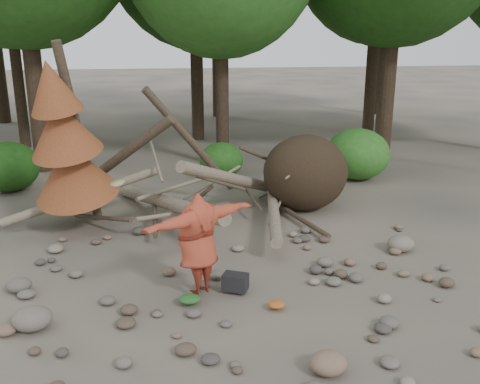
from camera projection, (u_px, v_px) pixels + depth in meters
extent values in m
plane|color=#514C44|center=(225.00, 291.00, 9.63)|extent=(120.00, 120.00, 0.00)
ellipsoid|color=#332619|center=(305.00, 173.00, 13.77)|extent=(2.20, 1.87, 1.98)
cylinder|color=gray|center=(166.00, 202.00, 12.84)|extent=(2.61, 5.11, 1.08)
cylinder|color=gray|center=(237.00, 180.00, 13.46)|extent=(3.18, 3.71, 1.90)
cylinder|color=brown|center=(115.00, 161.00, 13.28)|extent=(3.08, 1.91, 2.49)
cylinder|color=gray|center=(273.00, 208.00, 13.06)|extent=(1.13, 4.98, 0.43)
cylinder|color=brown|center=(191.00, 141.00, 13.61)|extent=(2.39, 1.03, 2.89)
cylinder|color=gray|center=(81.00, 196.00, 12.80)|extent=(3.71, 0.86, 1.20)
cylinder|color=#4C3F30|center=(102.00, 218.00, 12.52)|extent=(1.52, 1.70, 0.49)
cylinder|color=gray|center=(213.00, 182.00, 13.59)|extent=(1.57, 0.85, 0.69)
cylinder|color=#4C3F30|center=(271.00, 160.00, 14.17)|extent=(1.92, 1.25, 1.10)
cylinder|color=gray|center=(156.00, 159.00, 13.01)|extent=(0.37, 1.42, 0.85)
cylinder|color=#4C3F30|center=(300.00, 218.00, 12.92)|extent=(0.79, 2.54, 0.12)
cylinder|color=gray|center=(175.00, 214.00, 12.33)|extent=(1.78, 1.11, 0.29)
cylinder|color=#4C3F30|center=(79.00, 136.00, 12.19)|extent=(0.67, 1.13, 4.35)
cone|color=brown|center=(73.00, 169.00, 12.08)|extent=(2.06, 2.13, 1.86)
cone|color=brown|center=(62.00, 127.00, 11.58)|extent=(1.71, 1.78, 1.65)
cone|color=brown|center=(51.00, 86.00, 11.13)|extent=(1.23, 1.30, 1.41)
cylinder|color=#38281C|center=(29.00, 31.00, 16.65)|extent=(0.56, 0.56, 8.96)
cylinder|color=#38281C|center=(222.00, 60.00, 17.45)|extent=(0.44, 0.44, 7.14)
cylinder|color=#38281C|center=(392.00, 24.00, 18.50)|extent=(0.60, 0.60, 9.45)
cylinder|color=#38281C|center=(15.00, 50.00, 20.43)|extent=(0.42, 0.42, 7.56)
cylinder|color=#38281C|center=(196.00, 36.00, 21.91)|extent=(0.52, 0.52, 8.54)
cylinder|color=#38281C|center=(374.00, 41.00, 22.62)|extent=(0.50, 0.50, 8.12)
cylinder|color=#38281C|center=(217.00, 33.00, 28.05)|extent=(0.54, 0.54, 8.75)
cylinder|color=#38281C|center=(383.00, 42.00, 28.94)|extent=(0.46, 0.46, 7.84)
ellipsoid|color=#1F5115|center=(8.00, 167.00, 15.49)|extent=(1.80, 1.80, 1.44)
ellipsoid|color=#2A671E|center=(221.00, 160.00, 16.96)|extent=(1.40, 1.40, 1.12)
ellipsoid|color=#357A26|center=(357.00, 154.00, 16.71)|extent=(2.00, 2.00, 1.60)
imported|color=#AB3C26|center=(198.00, 244.00, 9.18)|extent=(2.24, 1.67, 1.83)
cylinder|color=#9C8C63|center=(118.00, 183.00, 9.01)|extent=(0.28, 0.28, 0.12)
cube|color=black|center=(235.00, 285.00, 9.55)|extent=(0.52, 0.45, 0.29)
ellipsoid|color=#265C25|center=(190.00, 302.00, 9.11)|extent=(0.38, 0.32, 0.14)
ellipsoid|color=#AD551D|center=(277.00, 307.00, 8.96)|extent=(0.29, 0.24, 0.11)
ellipsoid|color=slate|center=(32.00, 318.00, 8.35)|extent=(0.63, 0.56, 0.38)
ellipsoid|color=#856753|center=(328.00, 363.00, 7.29)|extent=(0.52, 0.47, 0.31)
ellipsoid|color=gray|center=(401.00, 244.00, 11.33)|extent=(0.57, 0.51, 0.34)
ellipsoid|color=#645D54|center=(19.00, 285.00, 9.57)|extent=(0.45, 0.40, 0.27)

